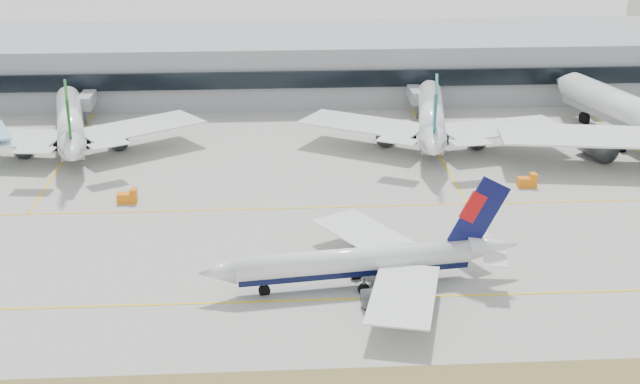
{
  "coord_description": "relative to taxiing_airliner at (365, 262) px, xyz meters",
  "views": [
    {
      "loc": [
        -6.91,
        -116.31,
        58.44
      ],
      "look_at": [
        1.56,
        18.0,
        7.5
      ],
      "focal_mm": 50.0,
      "sensor_mm": 36.0,
      "label": 1
    }
  ],
  "objects": [
    {
      "name": "terminal",
      "position": [
        -6.91,
        115.76,
        3.68
      ],
      "size": [
        280.0,
        43.1,
        15.0
      ],
      "color": "gray",
      "rests_on": "ground"
    },
    {
      "name": "widebody_eva",
      "position": [
        -54.98,
        67.6,
        1.54
      ],
      "size": [
        55.28,
        54.95,
        20.15
      ],
      "rotation": [
        0.0,
        0.0,
        1.78
      ],
      "color": "white",
      "rests_on": "ground"
    },
    {
      "name": "taxiing_airliner",
      "position": [
        0.0,
        0.0,
        0.0
      ],
      "size": [
        47.09,
        40.63,
        15.84
      ],
      "rotation": [
        0.0,
        0.0,
        3.27
      ],
      "color": "white",
      "rests_on": "ground"
    },
    {
      "name": "gse_b",
      "position": [
        -38.85,
        35.52,
        -2.77
      ],
      "size": [
        3.55,
        2.0,
        2.6
      ],
      "color": "orange",
      "rests_on": "ground"
    },
    {
      "name": "widebody_cathay",
      "position": [
        21.66,
        67.07,
        1.62
      ],
      "size": [
        56.66,
        56.03,
        20.45
      ],
      "rotation": [
        0.0,
        0.0,
        1.41
      ],
      "color": "white",
      "rests_on": "ground"
    },
    {
      "name": "gse_c",
      "position": [
        35.11,
        39.13,
        -2.77
      ],
      "size": [
        3.55,
        2.0,
        2.6
      ],
      "color": "orange",
      "rests_on": "ground"
    },
    {
      "name": "ground",
      "position": [
        -6.91,
        0.92,
        -3.82
      ],
      "size": [
        3000.0,
        3000.0,
        0.0
      ],
      "primitive_type": "plane",
      "color": "gray",
      "rests_on": "ground"
    }
  ]
}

